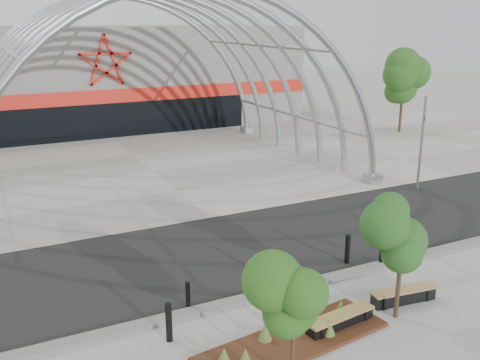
# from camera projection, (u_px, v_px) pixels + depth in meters

# --- Properties ---
(ground) EXTENTS (140.00, 140.00, 0.00)m
(ground) POSITION_uv_depth(u_px,v_px,m) (293.00, 285.00, 17.95)
(ground) COLOR #989893
(ground) RESTS_ON ground
(road) EXTENTS (140.00, 7.00, 0.02)m
(road) POSITION_uv_depth(u_px,v_px,m) (246.00, 246.00, 20.95)
(road) COLOR black
(road) RESTS_ON ground
(forecourt) EXTENTS (60.00, 17.00, 0.04)m
(forecourt) POSITION_uv_depth(u_px,v_px,m) (153.00, 171.00, 31.25)
(forecourt) COLOR #9B978D
(forecourt) RESTS_ON ground
(kerb) EXTENTS (60.00, 0.50, 0.12)m
(kerb) POSITION_uv_depth(u_px,v_px,m) (297.00, 286.00, 17.71)
(kerb) COLOR slate
(kerb) RESTS_ON ground
(arena_building) EXTENTS (34.00, 15.24, 8.00)m
(arena_building) POSITION_uv_depth(u_px,v_px,m) (87.00, 75.00, 45.51)
(arena_building) COLOR slate
(arena_building) RESTS_ON ground
(vault_canopy) EXTENTS (20.80, 15.80, 20.36)m
(vault_canopy) POSITION_uv_depth(u_px,v_px,m) (153.00, 172.00, 31.25)
(vault_canopy) COLOR #9EA2A8
(vault_canopy) RESTS_ON ground
(planting_bed) EXTENTS (5.83, 2.43, 0.60)m
(planting_bed) POSITION_uv_depth(u_px,v_px,m) (291.00, 339.00, 14.66)
(planting_bed) COLOR #3C1A0F
(planting_bed) RESTS_ON ground
(signal_pole) EXTENTS (0.15, 0.69, 4.88)m
(signal_pole) POSITION_uv_depth(u_px,v_px,m) (422.00, 141.00, 27.45)
(signal_pole) COLOR slate
(signal_pole) RESTS_ON ground
(street_tree_0) EXTENTS (1.52, 1.52, 3.46)m
(street_tree_0) POSITION_uv_depth(u_px,v_px,m) (295.00, 293.00, 12.34)
(street_tree_0) COLOR #322219
(street_tree_0) RESTS_ON ground
(street_tree_1) EXTENTS (1.58, 1.58, 3.74)m
(street_tree_1) POSITION_uv_depth(u_px,v_px,m) (403.00, 234.00, 15.24)
(street_tree_1) COLOR black
(street_tree_1) RESTS_ON ground
(bench_0) EXTENTS (2.33, 0.77, 0.48)m
(bench_0) POSITION_uv_depth(u_px,v_px,m) (340.00, 321.00, 15.33)
(bench_0) COLOR black
(bench_0) RESTS_ON ground
(bench_1) EXTENTS (2.24, 0.74, 0.46)m
(bench_1) POSITION_uv_depth(u_px,v_px,m) (403.00, 296.00, 16.78)
(bench_1) COLOR black
(bench_1) RESTS_ON ground
(bollard_0) EXTENTS (0.18, 0.18, 1.15)m
(bollard_0) POSITION_uv_depth(u_px,v_px,m) (169.00, 322.00, 14.65)
(bollard_0) COLOR black
(bollard_0) RESTS_ON ground
(bollard_1) EXTENTS (0.14, 0.14, 0.90)m
(bollard_1) POSITION_uv_depth(u_px,v_px,m) (188.00, 295.00, 16.34)
(bollard_1) COLOR black
(bollard_1) RESTS_ON ground
(bollard_2) EXTENTS (0.17, 0.17, 1.06)m
(bollard_2) POSITION_uv_depth(u_px,v_px,m) (282.00, 272.00, 17.71)
(bollard_2) COLOR black
(bollard_2) RESTS_ON ground
(bollard_3) EXTENTS (0.14, 0.14, 0.85)m
(bollard_3) POSITION_uv_depth(u_px,v_px,m) (381.00, 254.00, 19.28)
(bollard_3) COLOR black
(bollard_3) RESTS_ON ground
(bollard_4) EXTENTS (0.18, 0.18, 1.11)m
(bollard_4) POSITION_uv_depth(u_px,v_px,m) (347.00, 249.00, 19.37)
(bollard_4) COLOR black
(bollard_4) RESTS_ON ground
(bg_tree_1) EXTENTS (2.70, 2.70, 5.91)m
(bg_tree_1) POSITION_uv_depth(u_px,v_px,m) (404.00, 78.00, 41.09)
(bg_tree_1) COLOR #301F13
(bg_tree_1) RESTS_ON ground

